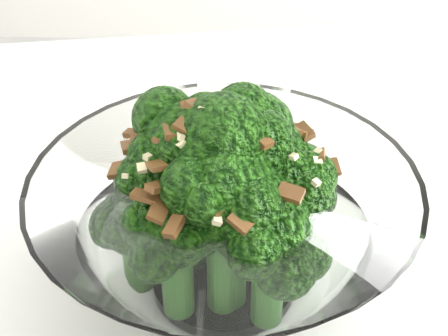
{
  "coord_description": "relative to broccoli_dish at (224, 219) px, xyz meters",
  "views": [
    {
      "loc": [
        -0.24,
        -0.52,
        1.1
      ],
      "look_at": [
        -0.25,
        -0.18,
        0.85
      ],
      "focal_mm": 55.0,
      "sensor_mm": 36.0,
      "label": 1
    }
  ],
  "objects": [
    {
      "name": "broccoli_dish",
      "position": [
        0.0,
        0.0,
        0.0
      ],
      "size": [
        0.25,
        0.25,
        0.15
      ],
      "color": "white",
      "rests_on": "table"
    }
  ]
}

